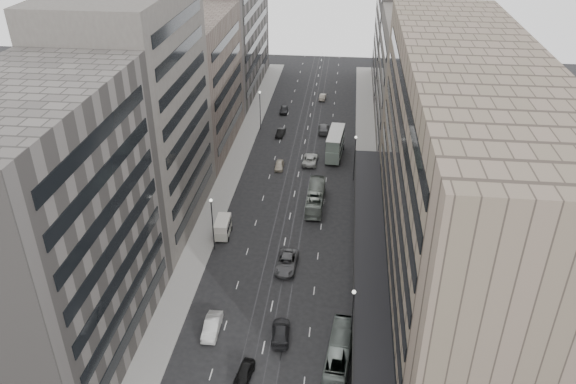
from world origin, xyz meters
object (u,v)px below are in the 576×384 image
at_px(bus_near, 339,353).
at_px(double_decker, 335,144).
at_px(bus_far, 316,197).
at_px(panel_van, 223,227).
at_px(sedan_0, 244,373).
at_px(sedan_1, 212,326).
at_px(sedan_2, 286,263).

distance_m(bus_near, double_decker, 51.19).
distance_m(bus_near, bus_far, 33.34).
height_order(bus_far, panel_van, bus_far).
height_order(double_decker, sedan_0, double_decker).
xyz_separation_m(bus_far, sedan_0, (-5.08, -36.24, -0.82)).
relative_size(bus_far, double_decker, 1.15).
xyz_separation_m(panel_van, sedan_1, (2.90, -19.71, -0.71)).
relative_size(double_decker, sedan_0, 2.38).
bearing_deg(bus_near, sedan_2, -59.15).
distance_m(bus_near, sedan_1, 15.14).
bearing_deg(bus_far, sedan_1, 72.19).
bearing_deg(sedan_0, panel_van, 114.57).
distance_m(double_decker, sedan_0, 54.92).
bearing_deg(sedan_2, panel_van, 148.97).
distance_m(sedan_0, sedan_2, 19.55).
bearing_deg(sedan_1, panel_van, 97.51).
bearing_deg(sedan_1, sedan_2, 60.13).
distance_m(panel_van, sedan_2, 12.15).
bearing_deg(sedan_2, double_decker, 83.84).
relative_size(bus_far, sedan_2, 1.82).
xyz_separation_m(bus_near, sedan_1, (-14.80, 3.12, -0.60)).
distance_m(sedan_0, sedan_1, 8.05).
xyz_separation_m(panel_van, sedan_2, (10.14, -6.66, -0.70)).
height_order(bus_far, sedan_0, bus_far).
distance_m(panel_van, sedan_0, 27.24).
bearing_deg(sedan_1, bus_far, 70.63).
xyz_separation_m(double_decker, sedan_0, (-7.50, -54.37, -2.02)).
bearing_deg(sedan_2, bus_near, -62.64).
bearing_deg(panel_van, sedan_0, -75.53).
bearing_deg(bus_near, panel_van, -46.43).
height_order(panel_van, sedan_1, panel_van).
distance_m(bus_near, sedan_0, 10.42).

